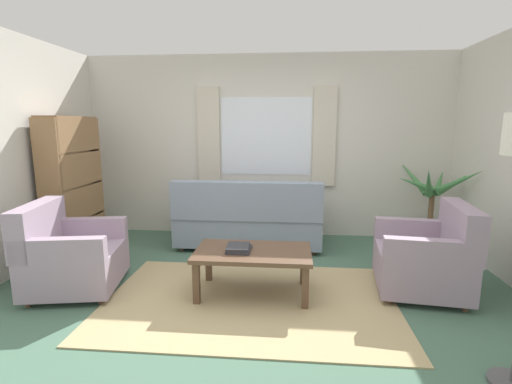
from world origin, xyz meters
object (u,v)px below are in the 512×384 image
object	(u,v)px
armchair_left	(69,256)
bookshelf	(76,184)
armchair_right	(428,257)
coffee_table	(253,256)
couch	(249,220)
book_stack_on_table	(239,248)
potted_plant	(432,210)

from	to	relation	value
armchair_left	bookshelf	world-z (taller)	bookshelf
armchair_right	coffee_table	bearing A→B (deg)	-76.62
couch	bookshelf	distance (m)	2.24
bookshelf	coffee_table	bearing A→B (deg)	65.58
book_stack_on_table	potted_plant	distance (m)	2.88
book_stack_on_table	couch	bearing A→B (deg)	92.54
armchair_right	book_stack_on_table	size ratio (longest dim) A/B	3.49
armchair_right	coffee_table	world-z (taller)	armchair_right
potted_plant	bookshelf	distance (m)	4.63
bookshelf	couch	bearing A→B (deg)	98.84
coffee_table	book_stack_on_table	xyz separation A→B (m)	(-0.14, -0.02, 0.08)
couch	potted_plant	size ratio (longest dim) A/B	1.64
couch	potted_plant	world-z (taller)	potted_plant
coffee_table	potted_plant	distance (m)	2.76
couch	armchair_left	bearing A→B (deg)	42.58
potted_plant	book_stack_on_table	bearing A→B (deg)	-145.12
book_stack_on_table	potted_plant	size ratio (longest dim) A/B	0.23
armchair_right	book_stack_on_table	xyz separation A→B (m)	(-1.82, -0.22, 0.11)
bookshelf	armchair_left	bearing A→B (deg)	25.93
potted_plant	bookshelf	size ratio (longest dim) A/B	0.67
book_stack_on_table	bookshelf	distance (m)	2.51
book_stack_on_table	coffee_table	bearing A→B (deg)	7.95
couch	potted_plant	xyz separation A→B (m)	(2.42, 0.22, 0.13)
armchair_left	book_stack_on_table	world-z (taller)	armchair_left
armchair_left	couch	bearing A→B (deg)	-57.50
armchair_right	bookshelf	xyz separation A→B (m)	(-4.04, 0.87, 0.52)
coffee_table	armchair_left	bearing A→B (deg)	-177.82
armchair_right	coffee_table	distance (m)	1.69
book_stack_on_table	bookshelf	xyz separation A→B (m)	(-2.22, 1.09, 0.41)
couch	coffee_table	world-z (taller)	couch
couch	armchair_left	xyz separation A→B (m)	(-1.60, -1.47, -0.01)
armchair_left	potted_plant	distance (m)	4.37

